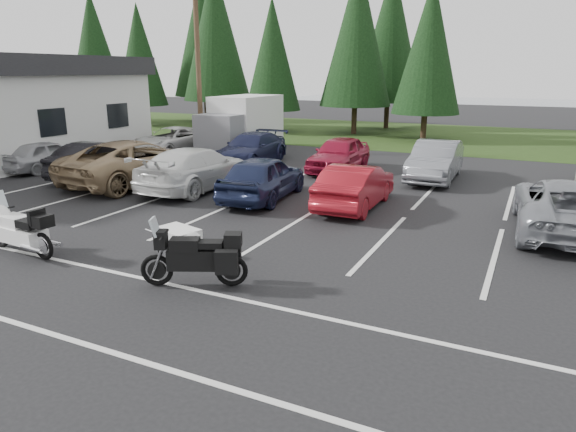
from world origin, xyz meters
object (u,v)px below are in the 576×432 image
Objects in this scene: adventure_motorcycle at (193,252)px; touring_motorcycle at (19,225)px; car_near_5 at (355,186)px; car_far_1 at (251,148)px; utility_pole at (198,61)px; car_far_2 at (339,154)px; car_near_3 at (197,169)px; car_near_6 at (566,206)px; car_far_3 at (435,161)px; car_near_1 at (100,160)px; car_near_4 at (263,177)px; car_near_2 at (136,162)px; car_far_0 at (172,141)px; car_near_0 at (47,155)px; box_truck at (237,124)px; cargo_trailer at (178,242)px.

touring_motorcycle is at bearing 157.71° from adventure_motorcycle.
car_far_1 is (-7.00, 5.60, 0.01)m from car_near_5.
utility_pole is 10.00m from car_far_2.
car_near_3 is 1.01× the size of car_near_6.
car_near_5 is at bearing -105.93° from car_far_3.
car_far_3 is (7.50, 5.55, -0.01)m from car_near_3.
adventure_motorcycle is (9.89, -7.30, -0.01)m from car_near_1.
car_near_6 is (16.68, -0.07, -0.01)m from car_near_1.
car_near_4 is at bearing 4.46° from car_near_5.
car_near_1 is 0.74× the size of car_near_2.
touring_motorcycle is (-2.59, -7.25, -0.04)m from car_near_4.
car_near_2 is 11.71m from car_far_3.
car_far_0 is (-18.08, 6.46, -0.05)m from car_near_6.
adventure_motorcycle reaches higher than car_far_0.
utility_pole is at bearing 150.05° from car_far_1.
car_near_0 is 14.12m from car_near_5.
car_near_2 is at bearing 0.12° from car_near_5.
box_truck is at bearing -42.97° from car_near_5.
car_far_1 is 3.34× the size of cargo_trailer.
car_far_2 is (-8.50, 5.67, 0.01)m from car_near_6.
car_far_2 is at bearing -37.66° from car_near_6.
car_near_2 reaches higher than car_near_1.
cargo_trailer is at bearing 28.39° from touring_motorcycle.
car_far_0 is (-6.15, 6.39, -0.09)m from car_near_3.
car_far_3 is at bearing -159.00° from car_near_1.
car_near_4 is 0.90× the size of car_far_0.
touring_motorcycle is (-3.12, -13.12, -0.03)m from car_far_2.
car_near_1 is 0.84× the size of car_near_3.
cargo_trailer is (-2.31, -6.04, -0.36)m from car_near_5.
car_near_0 is at bearing -4.86° from car_near_6.
car_far_0 is at bearing -141.96° from box_truck.
car_near_2 reaches higher than car_near_4.
car_near_4 reaches higher than car_far_2.
car_near_0 is at bearing -1.97° from car_near_5.
car_near_2 reaches higher than cargo_trailer.
adventure_motorcycle is (-2.37, -12.86, -0.04)m from car_far_3.
adventure_motorcycle is (8.57, -15.82, -0.72)m from box_truck.
car_far_0 is at bearing -44.97° from car_near_3.
cargo_trailer is at bearing -109.18° from car_far_3.
car_far_2 is at bearing 72.68° from adventure_motorcycle.
car_far_1 is at bearing 179.33° from car_far_2.
touring_motorcycle is (3.73, -16.04, -0.74)m from box_truck.
car_near_6 is 1.08× the size of car_far_1.
utility_pole is at bearing 138.79° from cargo_trailer.
utility_pole reaches higher than car_far_1.
car_far_1 is at bearing -3.39° from car_far_0.
car_near_2 is 5.61m from car_near_4.
car_far_2 reaches higher than car_near_6.
car_near_0 is at bearing -102.49° from car_far_0.
utility_pole is 3.77× the size of adventure_motorcycle.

